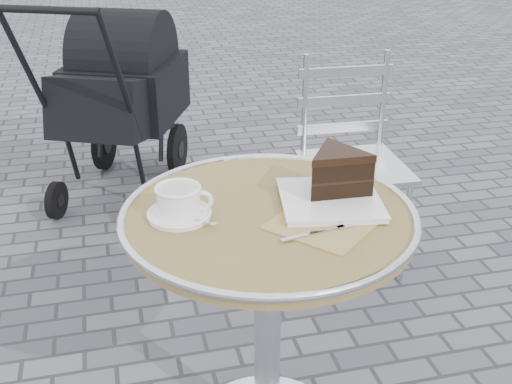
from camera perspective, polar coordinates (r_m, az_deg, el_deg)
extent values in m
cylinder|color=silver|center=(1.74, 1.03, -12.59)|extent=(0.07, 0.07, 0.67)
cylinder|color=tan|center=(1.55, 1.13, -2.38)|extent=(0.70, 0.70, 0.03)
torus|color=silver|center=(1.54, 1.14, -1.89)|extent=(0.72, 0.72, 0.02)
cylinder|color=white|center=(1.53, -6.82, -2.04)|extent=(0.15, 0.15, 0.01)
cylinder|color=white|center=(1.51, -6.90, -0.77)|extent=(0.12, 0.12, 0.07)
torus|color=white|center=(1.51, -4.79, -0.76)|extent=(0.05, 0.02, 0.05)
cylinder|color=#D4B78D|center=(1.50, -6.96, 0.25)|extent=(0.09, 0.09, 0.01)
cube|color=#9E8457|center=(1.50, 6.00, -2.74)|extent=(0.30, 0.30, 0.00)
cube|color=white|center=(1.58, 6.58, -0.75)|extent=(0.27, 0.27, 0.01)
cylinder|color=silver|center=(2.45, 6.07, -4.46)|extent=(0.02, 0.02, 0.43)
cylinder|color=silver|center=(2.56, 13.11, -3.63)|extent=(0.02, 0.02, 0.43)
cylinder|color=silver|center=(2.72, 4.07, -1.06)|extent=(0.02, 0.02, 0.43)
cylinder|color=silver|center=(2.82, 10.49, -0.44)|extent=(0.02, 0.02, 0.43)
cube|color=silver|center=(2.53, 8.77, 2.20)|extent=(0.40, 0.40, 0.02)
cube|color=black|center=(3.19, -12.49, 7.62)|extent=(0.65, 0.78, 0.40)
cylinder|color=black|center=(2.59, -18.14, 15.13)|extent=(0.39, 0.20, 0.03)
cylinder|color=black|center=(3.17, -17.30, -0.70)|extent=(0.10, 0.18, 0.18)
cylinder|color=black|center=(3.01, -10.16, -1.35)|extent=(0.10, 0.18, 0.18)
cylinder|color=black|center=(3.64, -13.33, 4.14)|extent=(0.15, 0.27, 0.28)
cylinder|color=black|center=(3.50, -6.99, 3.78)|extent=(0.15, 0.27, 0.28)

